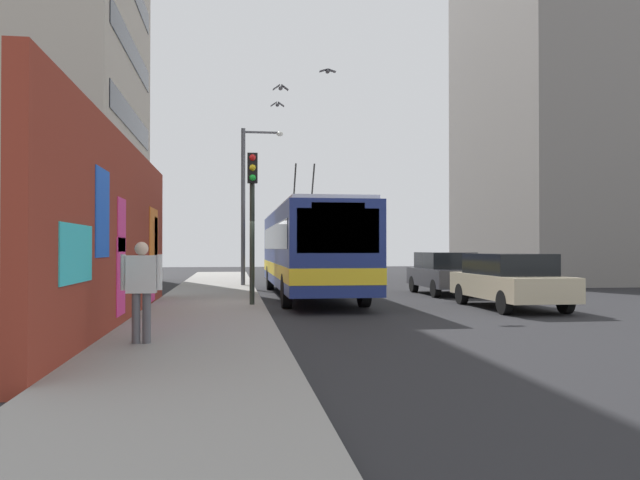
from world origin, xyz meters
TOP-DOWN VIEW (x-y plane):
  - ground_plane at (0.00, 0.00)m, footprint 80.00×80.00m
  - sidewalk_slab at (0.00, 1.60)m, footprint 48.00×3.20m
  - graffiti_wall at (-4.10, 3.35)m, footprint 13.78×0.32m
  - building_far_left at (11.35, 9.20)m, footprint 12.75×7.41m
  - building_far_right at (12.77, -17.00)m, footprint 11.43×9.58m
  - city_bus at (3.70, -1.80)m, footprint 12.61×2.57m
  - parked_car_champagne at (-1.33, -7.00)m, footprint 4.69×1.93m
  - parked_car_dark_gray at (4.19, -7.00)m, footprint 4.06×1.86m
  - pedestrian_near_wall at (-7.70, 2.40)m, footprint 0.23×0.68m
  - traffic_light at (-0.78, 0.35)m, footprint 0.49×0.28m
  - street_lamp at (8.81, 0.25)m, footprint 0.44×1.81m
  - flying_pigeons at (3.31, -1.24)m, footprint 3.52×2.10m

SIDE VIEW (x-z plane):
  - ground_plane at x=0.00m, z-range 0.00..0.00m
  - sidewalk_slab at x=0.00m, z-range 0.00..0.15m
  - parked_car_dark_gray at x=4.19m, z-range 0.04..1.62m
  - parked_car_champagne at x=-1.33m, z-range 0.05..1.63m
  - pedestrian_near_wall at x=-7.70m, z-range 0.30..2.00m
  - city_bus at x=3.70m, z-range -0.71..4.22m
  - graffiti_wall at x=-4.10m, z-range 0.00..4.16m
  - traffic_light at x=-0.78m, z-range 0.88..5.16m
  - street_lamp at x=8.81m, z-range 0.65..7.42m
  - flying_pigeons at x=3.31m, z-range 6.96..7.68m
  - building_far_right at x=12.77m, z-range 0.00..19.10m
  - building_far_left at x=11.35m, z-range 0.00..21.44m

